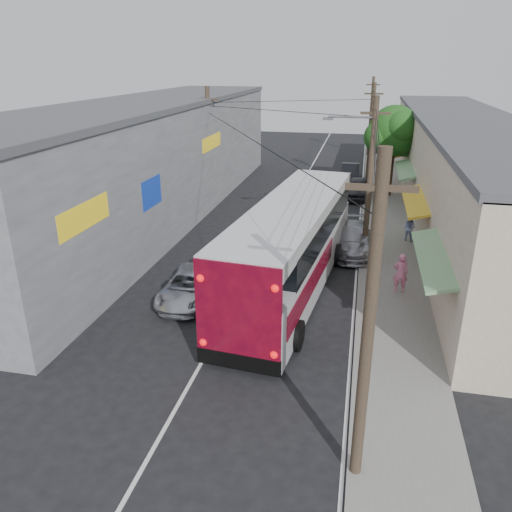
% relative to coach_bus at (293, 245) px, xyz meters
% --- Properties ---
extents(ground, '(120.00, 120.00, 0.00)m').
position_rel_coach_bus_xyz_m(ground, '(-2.11, -8.33, -2.05)').
color(ground, black).
rests_on(ground, ground).
extents(sidewalk, '(3.00, 80.00, 0.12)m').
position_rel_coach_bus_xyz_m(sidewalk, '(4.39, 11.67, -1.99)').
color(sidewalk, slate).
rests_on(sidewalk, ground).
extents(building_right, '(7.09, 40.00, 6.25)m').
position_rel_coach_bus_xyz_m(building_right, '(8.88, 13.67, 1.10)').
color(building_right, beige).
rests_on(building_right, ground).
extents(building_left, '(7.20, 36.00, 7.25)m').
position_rel_coach_bus_xyz_m(building_left, '(-10.61, 9.67, 1.60)').
color(building_left, gray).
rests_on(building_left, ground).
extents(utility_poles, '(11.80, 45.28, 8.00)m').
position_rel_coach_bus_xyz_m(utility_poles, '(1.02, 12.00, 2.07)').
color(utility_poles, '#473828').
rests_on(utility_poles, ground).
extents(street_tree, '(4.40, 4.00, 6.60)m').
position_rel_coach_bus_xyz_m(street_tree, '(4.76, 17.69, 2.62)').
color(street_tree, '#3F2B19').
rests_on(street_tree, ground).
extents(coach_bus, '(4.29, 13.98, 3.97)m').
position_rel_coach_bus_xyz_m(coach_bus, '(0.00, 0.00, 0.00)').
color(coach_bus, silver).
rests_on(coach_bus, ground).
extents(jeepney, '(2.18, 4.50, 1.23)m').
position_rel_coach_bus_xyz_m(jeepney, '(-4.05, -1.99, -1.44)').
color(jeepney, silver).
rests_on(jeepney, ground).
extents(parked_suv, '(2.39, 5.13, 1.45)m').
position_rel_coach_bus_xyz_m(parked_suv, '(2.49, 5.15, -1.33)').
color(parked_suv, '#9A99A0').
rests_on(parked_suv, ground).
extents(parked_car_mid, '(2.07, 4.44, 1.47)m').
position_rel_coach_bus_xyz_m(parked_car_mid, '(2.49, 16.59, -1.32)').
color(parked_car_mid, '#27262B').
rests_on(parked_car_mid, ground).
extents(parked_car_far, '(1.53, 4.18, 1.37)m').
position_rel_coach_bus_xyz_m(parked_car_far, '(1.69, 22.45, -1.37)').
color(parked_car_far, black).
rests_on(parked_car_far, ground).
extents(pedestrian_near, '(0.66, 0.45, 1.75)m').
position_rel_coach_bus_xyz_m(pedestrian_near, '(4.64, 0.42, -1.06)').
color(pedestrian_near, pink).
rests_on(pedestrian_near, sidewalk).
extents(pedestrian_far, '(0.91, 0.85, 1.48)m').
position_rel_coach_bus_xyz_m(pedestrian_far, '(5.49, 7.39, -1.19)').
color(pedestrian_far, '#90A1D2').
rests_on(pedestrian_far, sidewalk).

